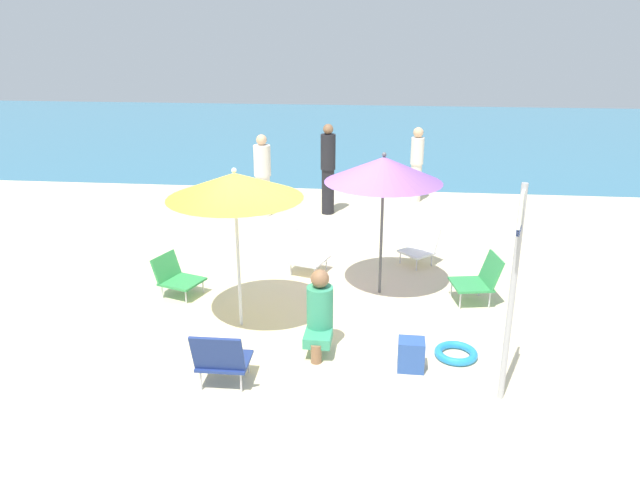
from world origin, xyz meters
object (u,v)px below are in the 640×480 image
at_px(beach_chair_c, 221,358).
at_px(person_b, 263,176).
at_px(warning_sign, 515,267).
at_px(person_d, 328,169).
at_px(swim_ring, 456,353).
at_px(beach_chair_b, 480,278).
at_px(umbrella_purple, 384,170).
at_px(beach_chair_d, 421,246).
at_px(person_c, 417,164).
at_px(beach_chair_e, 176,276).
at_px(beach_chair_a, 302,253).
at_px(beach_bag, 411,355).
at_px(person_a, 319,312).
at_px(umbrella_yellow, 235,186).

distance_m(beach_chair_c, person_b, 6.07).
distance_m(beach_chair_c, warning_sign, 3.01).
height_order(person_d, swim_ring, person_d).
bearing_deg(swim_ring, beach_chair_b, 73.36).
height_order(umbrella_purple, person_b, umbrella_purple).
distance_m(beach_chair_d, person_c, 3.65).
bearing_deg(beach_chair_c, beach_chair_e, 28.73).
relative_size(beach_chair_a, person_d, 0.40).
height_order(beach_chair_d, person_c, person_c).
bearing_deg(beach_chair_c, swim_ring, -70.94).
distance_m(umbrella_purple, beach_chair_a, 1.98).
bearing_deg(umbrella_purple, beach_chair_d, 62.20).
xyz_separation_m(beach_chair_c, person_d, (0.49, 6.27, 0.56)).
xyz_separation_m(beach_chair_a, person_b, (-1.15, 2.82, 0.50)).
height_order(person_b, swim_ring, person_b).
height_order(umbrella_purple, beach_chair_d, umbrella_purple).
xyz_separation_m(umbrella_purple, person_c, (0.68, 4.80, -0.94)).
bearing_deg(person_b, beach_chair_e, -125.46).
xyz_separation_m(beach_chair_d, beach_chair_e, (-3.43, -1.54, -0.02)).
xyz_separation_m(beach_chair_a, swim_ring, (2.06, -2.31, -0.26)).
xyz_separation_m(beach_chair_e, person_b, (0.47, 3.82, 0.53)).
relative_size(beach_chair_e, beach_bag, 2.01).
relative_size(beach_chair_b, beach_chair_e, 0.95).
bearing_deg(beach_chair_b, umbrella_purple, -17.59).
relative_size(beach_chair_e, person_c, 0.45).
distance_m(beach_chair_b, warning_sign, 2.49).
bearing_deg(swim_ring, beach_bag, -148.67).
bearing_deg(person_b, person_d, -16.38).
height_order(person_a, beach_bag, person_a).
bearing_deg(warning_sign, swim_ring, 131.90).
height_order(beach_chair_a, person_a, person_a).
relative_size(umbrella_yellow, person_a, 2.06).
relative_size(beach_chair_c, swim_ring, 1.40).
xyz_separation_m(umbrella_purple, beach_bag, (0.36, -1.98, -1.58)).
distance_m(beach_chair_e, person_c, 6.24).
bearing_deg(beach_chair_b, umbrella_yellow, 7.53).
xyz_separation_m(person_c, person_d, (-1.76, -1.06, 0.09)).
relative_size(beach_chair_b, person_a, 0.69).
distance_m(umbrella_yellow, swim_ring, 3.16).
bearing_deg(beach_chair_e, umbrella_yellow, -16.81).
height_order(beach_chair_b, person_c, person_c).
xyz_separation_m(beach_chair_c, beach_chair_d, (2.20, 3.73, -0.05)).
xyz_separation_m(umbrella_yellow, beach_chair_d, (2.33, 2.34, -1.49)).
bearing_deg(warning_sign, umbrella_purple, 133.62).
relative_size(umbrella_purple, beach_chair_e, 2.81).
bearing_deg(person_d, warning_sign, 23.94).
xyz_separation_m(umbrella_yellow, beach_chair_a, (0.52, 1.79, -1.48)).
distance_m(person_c, beach_bag, 6.81).
relative_size(umbrella_yellow, warning_sign, 0.90).
distance_m(beach_chair_c, beach_chair_d, 4.33).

